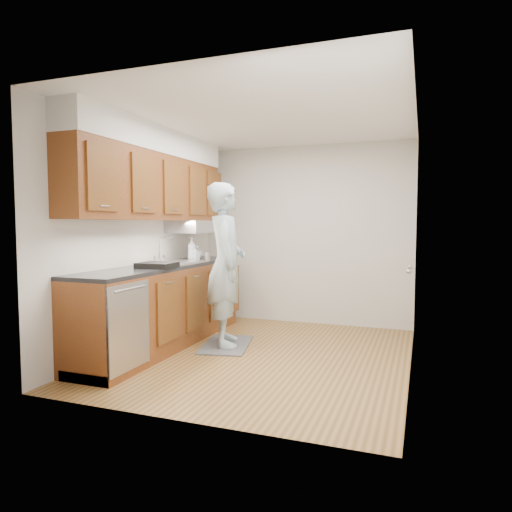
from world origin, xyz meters
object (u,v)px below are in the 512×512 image
Objects in this scene: person at (226,253)px; soap_bottle_a at (192,249)px; dish_rack at (157,265)px; soap_bottle_b at (195,254)px; steel_can at (207,257)px; soap_bottle_c at (197,252)px.

person reaches higher than soap_bottle_a.
person is at bearing 47.47° from dish_rack.
soap_bottle_b is (0.05, -0.01, -0.06)m from soap_bottle_a.
person is 0.59m from steel_can.
soap_bottle_c is 0.46m from steel_can.
soap_bottle_a is 1.63× the size of soap_bottle_c.
person is 1.05m from soap_bottle_c.
soap_bottle_b is 1.59× the size of steel_can.
soap_bottle_b is at bearing 30.11° from person.
soap_bottle_b is 0.34m from soap_bottle_c.
soap_bottle_a reaches higher than soap_bottle_c.
soap_bottle_b is at bearing -11.21° from soap_bottle_a.
soap_bottle_c reaches higher than steel_can.
soap_bottle_b is (-0.62, 0.42, -0.04)m from person.
soap_bottle_b is at bearing 93.27° from dish_rack.
soap_bottle_c is at bearing 133.07° from steel_can.
soap_bottle_b is 0.97× the size of soap_bottle_c.
soap_bottle_a is at bearing 171.15° from steel_can.
soap_bottle_a reaches higher than steel_can.
soap_bottle_a is 0.32m from soap_bottle_c.
soap_bottle_c is 0.49× the size of dish_rack.
dish_rack is (-0.53, -0.61, -0.10)m from person.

